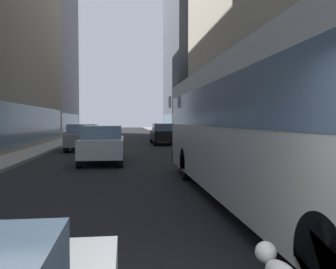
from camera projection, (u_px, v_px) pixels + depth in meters
ground_plane at (127, 138)px, 36.50m from camera, size 120.00×120.00×0.00m
sidewalk_left at (71, 138)px, 35.79m from camera, size 2.40×110.00×0.15m
sidewalk_right at (181, 137)px, 37.20m from camera, size 2.40×110.00×0.15m
building_left_far at (33, 40)px, 44.72m from camera, size 8.53×23.59×24.38m
transit_bus at (268, 123)px, 7.43m from camera, size 2.78×11.53×3.05m
car_black_suv at (164, 134)px, 27.24m from camera, size 1.86×4.55×1.62m
car_silver_sedan at (103, 144)px, 15.40m from camera, size 1.78×4.62×1.62m
car_grey_wagon at (83, 137)px, 21.68m from camera, size 1.84×4.10×1.62m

